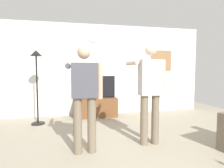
# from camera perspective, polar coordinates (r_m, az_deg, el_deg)

# --- Properties ---
(ground_plane) EXTENTS (8.40, 8.40, 0.00)m
(ground_plane) POSITION_cam_1_polar(r_m,az_deg,el_deg) (3.16, 6.45, -21.05)
(ground_plane) COLOR #9E937F
(back_wall) EXTENTS (6.40, 0.10, 2.70)m
(back_wall) POSITION_cam_1_polar(r_m,az_deg,el_deg) (5.72, -3.09, 4.31)
(back_wall) COLOR silver
(back_wall) RESTS_ON ground_plane
(tv_stand) EXTENTS (1.21, 0.52, 0.54)m
(tv_stand) POSITION_cam_1_polar(r_m,az_deg,el_deg) (5.45, -4.99, -7.12)
(tv_stand) COLOR brown
(tv_stand) RESTS_ON ground_plane
(television) EXTENTS (1.13, 0.07, 0.63)m
(television) POSITION_cam_1_polar(r_m,az_deg,el_deg) (5.41, -5.09, -0.93)
(television) COLOR black
(television) RESTS_ON tv_stand
(wall_clock) EXTENTS (0.34, 0.03, 0.34)m
(wall_clock) POSITION_cam_1_polar(r_m,az_deg,el_deg) (5.71, -5.52, 14.15)
(wall_clock) COLOR white
(framed_picture) EXTENTS (0.69, 0.04, 0.63)m
(framed_picture) POSITION_cam_1_polar(r_m,az_deg,el_deg) (6.29, 14.79, 6.98)
(framed_picture) COLOR #997047
(floor_lamp) EXTENTS (0.32, 0.32, 1.83)m
(floor_lamp) POSITION_cam_1_polar(r_m,az_deg,el_deg) (4.94, -22.02, 3.53)
(floor_lamp) COLOR black
(floor_lamp) RESTS_ON ground_plane
(person_standing_nearer_lamp) EXTENTS (0.59, 0.78, 1.73)m
(person_standing_nearer_lamp) POSITION_cam_1_polar(r_m,az_deg,el_deg) (3.03, -8.44, -2.67)
(person_standing_nearer_lamp) COLOR #7A6B56
(person_standing_nearer_lamp) RESTS_ON ground_plane
(person_standing_nearer_couch) EXTENTS (0.58, 0.78, 1.81)m
(person_standing_nearer_couch) POSITION_cam_1_polar(r_m,az_deg,el_deg) (3.43, 11.48, -1.25)
(person_standing_nearer_couch) COLOR #7A6B56
(person_standing_nearer_couch) RESTS_ON ground_plane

